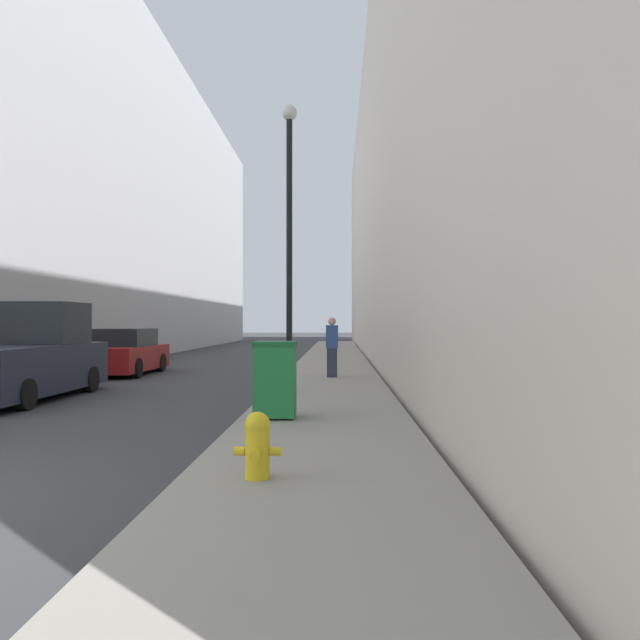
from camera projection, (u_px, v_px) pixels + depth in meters
sidewalk_right at (332, 368)px, 23.16m from camera, size 2.92×60.00×0.15m
building_left_glass at (35, 187)px, 31.63m from camera, size 12.00×60.00×17.31m
building_right_stone at (486, 197)px, 30.97m from camera, size 12.00×60.00×16.01m
fire_hydrant at (257, 443)px, 6.45m from camera, size 0.50×0.38×0.69m
trash_bin at (275, 379)px, 10.54m from camera, size 0.70×0.71×1.29m
lamppost at (289, 232)px, 14.43m from camera, size 0.36×0.36×6.66m
pickup_truck at (22, 359)px, 14.36m from camera, size 2.25×5.33×2.25m
parked_sedan_near at (124, 353)px, 21.08m from camera, size 1.99×4.51×1.55m
pedestrian_on_sidewalk at (332, 347)px, 18.34m from camera, size 0.36×0.23×1.76m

